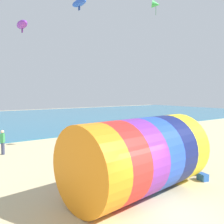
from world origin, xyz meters
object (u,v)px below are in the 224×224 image
Objects in this scene: kite_green_delta at (156,4)px; cooler_box at (203,177)px; kite_blue_parafoil at (79,3)px; giant_inflatable_tube at (139,156)px; kite_handler at (197,159)px; bystander_near_water at (3,142)px; kite_purple_parafoil at (22,24)px.

cooler_box is (-2.91, -6.24, -10.95)m from kite_green_delta.
giant_inflatable_tube is at bearing -88.48° from kite_blue_parafoil.
kite_handler is 1.38× the size of kite_blue_parafoil.
kite_handler is 0.97× the size of bystander_near_water.
giant_inflatable_tube is 12.76m from kite_green_delta.
giant_inflatable_tube is 4.25m from kite_handler.
giant_inflatable_tube is at bearing -73.73° from bystander_near_water.
bystander_near_water is at bearing 82.03° from kite_purple_parafoil.
giant_inflatable_tube reaches higher than cooler_box.
kite_blue_parafoil is 6.93m from kite_green_delta.
kite_blue_parafoil reaches higher than bystander_near_water.
kite_handler is (4.18, -0.14, -0.79)m from giant_inflatable_tube.
cooler_box is at bearing -115.04° from kite_green_delta.
bystander_near_water reaches higher than cooler_box.
giant_inflatable_tube reaches higher than kite_handler.
kite_blue_parafoil reaches higher than giant_inflatable_tube.
kite_green_delta reaches higher than kite_blue_parafoil.
kite_blue_parafoil is 0.71× the size of bystander_near_water.
kite_green_delta is 2.15× the size of cooler_box.
kite_purple_parafoil is 0.66× the size of kite_blue_parafoil.
kite_blue_parafoil is 1.14× the size of kite_green_delta.
bystander_near_water is (-7.40, 11.20, 0.03)m from kite_handler.
cooler_box is (3.73, -0.79, -1.51)m from giant_inflatable_tube.
kite_blue_parafoil is at bearing 123.42° from cooler_box.
kite_green_delta is at bearing 64.96° from cooler_box.
cooler_box is at bearing -59.59° from bystander_near_water.
kite_blue_parafoil is (-0.13, 5.06, 8.02)m from giant_inflatable_tube.
kite_handler is 2.09× the size of kite_purple_parafoil.
kite_purple_parafoil is 0.75× the size of kite_green_delta.
kite_handler is at bearing -56.53° from bystander_near_water.
kite_purple_parafoil is 1.62× the size of cooler_box.
kite_purple_parafoil is at bearing 163.71° from giant_inflatable_tube.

